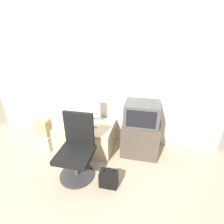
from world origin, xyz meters
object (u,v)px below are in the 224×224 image
object	(u,v)px
office_chair	(77,151)
main_monitor	(85,108)
handbag	(109,179)
keyboard	(83,126)
crt_tv	(142,113)
cardboard_box_lower	(46,141)
mouse	(96,126)

from	to	relation	value
office_chair	main_monitor	bearing A→B (deg)	100.20
main_monitor	handbag	bearing A→B (deg)	-55.23
keyboard	handbag	world-z (taller)	keyboard
keyboard	crt_tv	bearing A→B (deg)	6.30
crt_tv	office_chair	distance (m)	1.18
keyboard	office_chair	size ratio (longest dim) A/B	0.36
keyboard	cardboard_box_lower	size ratio (longest dim) A/B	1.27
main_monitor	keyboard	distance (m)	0.32
keyboard	handbag	bearing A→B (deg)	-48.98
crt_tv	main_monitor	bearing A→B (deg)	174.61
crt_tv	office_chair	bearing A→B (deg)	-140.86
crt_tv	mouse	bearing A→B (deg)	-171.82
main_monitor	crt_tv	bearing A→B (deg)	-5.39
mouse	handbag	size ratio (longest dim) A/B	0.21
main_monitor	keyboard	bearing A→B (deg)	-86.02
mouse	cardboard_box_lower	world-z (taller)	mouse
main_monitor	handbag	size ratio (longest dim) A/B	1.78
office_chair	cardboard_box_lower	bearing A→B (deg)	150.06
keyboard	handbag	xyz separation A→B (m)	(0.64, -0.73, -0.36)
office_chair	handbag	world-z (taller)	office_chair
mouse	handbag	world-z (taller)	mouse
crt_tv	handbag	bearing A→B (deg)	-113.25
main_monitor	cardboard_box_lower	size ratio (longest dim) A/B	2.14
main_monitor	cardboard_box_lower	world-z (taller)	main_monitor
crt_tv	cardboard_box_lower	xyz separation A→B (m)	(-1.70, -0.23, -0.64)
main_monitor	crt_tv	distance (m)	1.02
mouse	office_chair	distance (m)	0.61
mouse	office_chair	bearing A→B (deg)	-100.30
mouse	cardboard_box_lower	size ratio (longest dim) A/B	0.25
mouse	office_chair	xyz separation A→B (m)	(-0.11, -0.60, -0.08)
cardboard_box_lower	office_chair	bearing A→B (deg)	-29.94
mouse	cardboard_box_lower	xyz separation A→B (m)	(-0.94, -0.12, -0.36)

